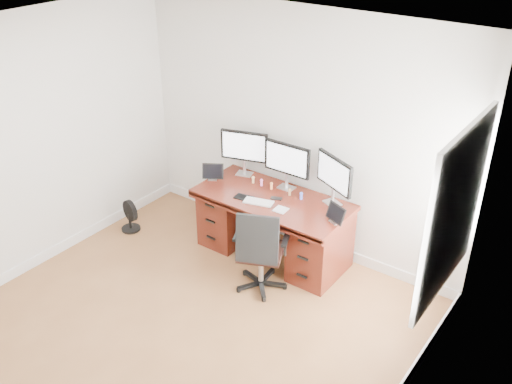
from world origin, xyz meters
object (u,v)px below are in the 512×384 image
Objects in this scene: desk at (274,224)px; monitor_center at (287,161)px; office_chair at (260,264)px; floor_fan at (130,216)px; keyboard at (259,202)px.

monitor_center reaches higher than desk.
monitor_center reaches higher than office_chair.
office_chair reaches higher than floor_fan.
monitor_center is at bearing 82.15° from office_chair.
desk is 5.45× the size of keyboard.
office_chair is 3.07× the size of keyboard.
desk reaches higher than floor_fan.
desk is at bearing 33.47° from floor_fan.
desk is at bearing -90.55° from monitor_center.
keyboard reaches higher than floor_fan.
floor_fan is at bearing 155.69° from office_chair.
monitor_center is at bearing 40.30° from floor_fan.
keyboard is at bearing 27.44° from floor_fan.
office_chair is 1.16m from monitor_center.
desk is 1.78× the size of office_chair.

